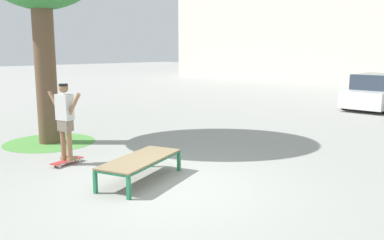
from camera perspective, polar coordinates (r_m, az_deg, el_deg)
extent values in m
plane|color=#999993|center=(7.54, -3.70, -9.45)|extent=(120.00, 120.00, 0.00)
cube|color=#237A4C|center=(8.80, -5.93, -5.37)|extent=(0.07, 0.07, 0.38)
cube|color=#237A4C|center=(8.47, -1.86, -5.93)|extent=(0.07, 0.07, 0.38)
cube|color=#237A4C|center=(7.36, -13.49, -8.64)|extent=(0.07, 0.07, 0.38)
cube|color=#237A4C|center=(6.96, -8.93, -9.56)|extent=(0.07, 0.07, 0.38)
cylinder|color=#237A4C|center=(8.00, -9.40, -5.40)|extent=(0.56, 1.84, 0.05)
cylinder|color=#237A4C|center=(7.64, -5.06, -6.04)|extent=(0.56, 1.84, 0.05)
cylinder|color=#237A4C|center=(8.57, -3.95, -4.26)|extent=(0.75, 0.25, 0.05)
cylinder|color=#237A4C|center=(7.09, -11.34, -7.45)|extent=(0.75, 0.25, 0.05)
cube|color=#847051|center=(7.80, -7.29, -5.43)|extent=(1.24, 2.03, 0.03)
cube|color=#B23333|center=(9.37, -17.18, -5.49)|extent=(0.32, 0.82, 0.02)
cylinder|color=silver|center=(9.62, -16.20, -5.40)|extent=(0.04, 0.06, 0.06)
cylinder|color=silver|center=(9.51, -15.59, -5.54)|extent=(0.04, 0.06, 0.06)
cylinder|color=silver|center=(9.27, -18.78, -6.10)|extent=(0.04, 0.06, 0.06)
cylinder|color=silver|center=(9.16, -18.18, -6.26)|extent=(0.04, 0.06, 0.06)
cylinder|color=#8E6647|center=(9.35, -17.71, -2.92)|extent=(0.11, 0.11, 0.82)
cube|color=#99704C|center=(9.47, -17.36, -5.08)|extent=(0.14, 0.25, 0.07)
cylinder|color=#8E6647|center=(9.20, -16.90, -3.08)|extent=(0.11, 0.11, 0.82)
cube|color=#99704C|center=(9.32, -16.56, -5.27)|extent=(0.14, 0.25, 0.07)
cube|color=#756B5B|center=(9.20, -17.43, -0.73)|extent=(0.33, 0.24, 0.24)
cube|color=silver|center=(9.14, -17.56, 1.74)|extent=(0.39, 0.27, 0.56)
cylinder|color=#8E6647|center=(9.36, -18.78, 2.33)|extent=(0.41, 0.14, 0.52)
cylinder|color=#8E6647|center=(8.91, -16.32, 2.10)|extent=(0.41, 0.14, 0.52)
sphere|color=#8E6647|center=(9.10, -17.69, 4.30)|extent=(0.20, 0.20, 0.20)
cylinder|color=black|center=(9.09, -17.71, 4.74)|extent=(0.19, 0.19, 0.05)
cylinder|color=brown|center=(11.48, -19.96, 6.58)|extent=(0.55, 0.55, 3.91)
cylinder|color=#519342|center=(11.73, -19.41, -2.98)|extent=(2.42, 2.42, 0.01)
cube|color=silver|center=(19.23, 24.67, 3.00)|extent=(1.82, 4.25, 0.70)
cube|color=#2D3847|center=(19.03, 24.67, 4.97)|extent=(1.62, 2.14, 0.64)
cylinder|color=black|center=(20.75, 23.54, 2.93)|extent=(0.24, 0.61, 0.60)
cylinder|color=black|center=(18.32, 20.83, 2.30)|extent=(0.24, 0.61, 0.60)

